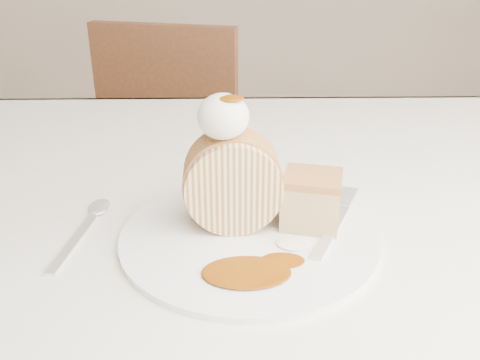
{
  "coord_description": "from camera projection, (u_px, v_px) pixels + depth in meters",
  "views": [
    {
      "loc": [
        -0.07,
        -0.45,
        1.08
      ],
      "look_at": [
        -0.06,
        0.09,
        0.82
      ],
      "focal_mm": 40.0,
      "sensor_mm": 36.0,
      "label": 1
    }
  ],
  "objects": [
    {
      "name": "caramel_drizzle",
      "position": [
        231.0,
        93.0,
        0.56
      ],
      "size": [
        0.03,
        0.02,
        0.01
      ],
      "primitive_type": "ellipsoid",
      "color": "#6B3204",
      "rests_on": "whipped_cream"
    },
    {
      "name": "table",
      "position": [
        281.0,
        247.0,
        0.77
      ],
      "size": [
        1.4,
        0.9,
        0.75
      ],
      "color": "silver",
      "rests_on": "ground"
    },
    {
      "name": "plate",
      "position": [
        249.0,
        236.0,
        0.62
      ],
      "size": [
        0.36,
        0.36,
        0.01
      ],
      "primitive_type": "cylinder",
      "rotation": [
        0.0,
        0.0,
        -0.23
      ],
      "color": "white",
      "rests_on": "table"
    },
    {
      "name": "caramel_pool",
      "position": [
        246.0,
        272.0,
        0.55
      ],
      "size": [
        0.1,
        0.08,
        0.0
      ],
      "primitive_type": null,
      "rotation": [
        0.0,
        0.0,
        -0.23
      ],
      "color": "#6B3204",
      "rests_on": "plate"
    },
    {
      "name": "roulade_slice",
      "position": [
        233.0,
        182.0,
        0.62
      ],
      "size": [
        0.11,
        0.07,
        0.11
      ],
      "primitive_type": "cylinder",
      "rotation": [
        1.57,
        0.0,
        0.04
      ],
      "color": "beige",
      "rests_on": "plate"
    },
    {
      "name": "fork",
      "position": [
        332.0,
        231.0,
        0.62
      ],
      "size": [
        0.1,
        0.17,
        0.0
      ],
      "primitive_type": "cube",
      "rotation": [
        0.0,
        0.0,
        -0.44
      ],
      "color": "silver",
      "rests_on": "plate"
    },
    {
      "name": "cake_chunk",
      "position": [
        311.0,
        203.0,
        0.63
      ],
      "size": [
        0.08,
        0.07,
        0.06
      ],
      "primitive_type": "cube",
      "rotation": [
        0.0,
        0.0,
        -0.23
      ],
      "color": "#C28949",
      "rests_on": "plate"
    },
    {
      "name": "whipped_cream",
      "position": [
        223.0,
        116.0,
        0.58
      ],
      "size": [
        0.06,
        0.06,
        0.05
      ],
      "primitive_type": "ellipsoid",
      "color": "silver",
      "rests_on": "roulade_slice"
    },
    {
      "name": "chair_far",
      "position": [
        181.0,
        142.0,
        1.62
      ],
      "size": [
        0.49,
        0.49,
        0.85
      ],
      "rotation": [
        0.0,
        0.0,
        2.88
      ],
      "color": "brown",
      "rests_on": "ground"
    },
    {
      "name": "spoon",
      "position": [
        74.0,
        242.0,
        0.61
      ],
      "size": [
        0.04,
        0.16,
        0.0
      ],
      "primitive_type": "cube",
      "rotation": [
        0.0,
        0.0,
        -0.14
      ],
      "color": "silver",
      "rests_on": "table"
    }
  ]
}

